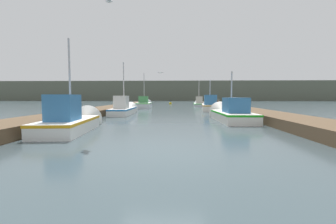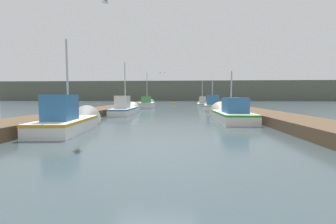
% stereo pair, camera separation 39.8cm
% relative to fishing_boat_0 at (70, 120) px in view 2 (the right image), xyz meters
% --- Properties ---
extents(ground_plane, '(200.00, 200.00, 0.00)m').
position_rel_fishing_boat_0_xyz_m(ground_plane, '(4.06, -3.53, -0.44)').
color(ground_plane, '#38474C').
extents(dock_left, '(2.37, 40.00, 0.48)m').
position_rel_fishing_boat_0_xyz_m(dock_left, '(-2.02, 12.47, -0.20)').
color(dock_left, brown).
rests_on(dock_left, ground_plane).
extents(dock_right, '(2.37, 40.00, 0.48)m').
position_rel_fishing_boat_0_xyz_m(dock_right, '(10.13, 12.47, -0.20)').
color(dock_right, brown).
rests_on(dock_right, ground_plane).
extents(distant_shore_ridge, '(120.00, 16.00, 6.38)m').
position_rel_fishing_boat_0_xyz_m(distant_shore_ridge, '(4.06, 69.78, 2.75)').
color(distant_shore_ridge, '#565B4C').
rests_on(distant_shore_ridge, ground_plane).
extents(fishing_boat_0, '(1.94, 4.67, 4.31)m').
position_rel_fishing_boat_0_xyz_m(fishing_boat_0, '(0.00, 0.00, 0.00)').
color(fishing_boat_0, silver).
rests_on(fishing_boat_0, ground_plane).
extents(fishing_boat_1, '(1.86, 5.69, 3.50)m').
position_rel_fishing_boat_0_xyz_m(fishing_boat_1, '(7.73, 4.61, -0.03)').
color(fishing_boat_1, silver).
rests_on(fishing_boat_1, ground_plane).
extents(fishing_boat_2, '(1.57, 5.86, 4.64)m').
position_rel_fishing_boat_0_xyz_m(fishing_boat_2, '(0.13, 9.16, -0.01)').
color(fishing_boat_2, silver).
rests_on(fishing_boat_2, ground_plane).
extents(fishing_boat_3, '(2.05, 5.65, 3.60)m').
position_rel_fishing_boat_0_xyz_m(fishing_boat_3, '(7.97, 14.45, 0.08)').
color(fishing_boat_3, silver).
rests_on(fishing_boat_3, ground_plane).
extents(fishing_boat_4, '(1.99, 5.49, 4.89)m').
position_rel_fishing_boat_0_xyz_m(fishing_boat_4, '(0.35, 19.24, 0.01)').
color(fishing_boat_4, silver).
rests_on(fishing_boat_4, ground_plane).
extents(fishing_boat_5, '(1.85, 5.97, 4.31)m').
position_rel_fishing_boat_0_xyz_m(fishing_boat_5, '(7.83, 24.63, -0.01)').
color(fishing_boat_5, silver).
rests_on(fishing_boat_5, ground_plane).
extents(mooring_piling_0, '(0.24, 0.24, 1.14)m').
position_rel_fishing_boat_0_xyz_m(mooring_piling_0, '(-1.05, -0.18, 0.13)').
color(mooring_piling_0, '#473523').
rests_on(mooring_piling_0, ground_plane).
extents(mooring_piling_1, '(0.29, 0.29, 1.31)m').
position_rel_fishing_boat_0_xyz_m(mooring_piling_1, '(9.02, 6.85, 0.22)').
color(mooring_piling_1, '#473523').
rests_on(mooring_piling_1, ground_plane).
extents(mooring_piling_2, '(0.26, 0.26, 1.06)m').
position_rel_fishing_boat_0_xyz_m(mooring_piling_2, '(9.17, 16.19, 0.10)').
color(mooring_piling_2, '#473523').
rests_on(mooring_piling_2, ground_plane).
extents(mooring_piling_3, '(0.26, 0.26, 1.39)m').
position_rel_fishing_boat_0_xyz_m(mooring_piling_3, '(8.88, 7.95, 0.26)').
color(mooring_piling_3, '#473523').
rests_on(mooring_piling_3, ground_plane).
extents(channel_buoy, '(0.48, 0.48, 0.98)m').
position_rel_fishing_boat_0_xyz_m(channel_buoy, '(3.35, 31.97, -0.30)').
color(channel_buoy, gold).
rests_on(channel_buoy, ground_plane).
extents(seagull_lead, '(0.35, 0.54, 0.12)m').
position_rel_fishing_boat_0_xyz_m(seagull_lead, '(1.74, -0.27, 4.83)').
color(seagull_lead, white).
extents(seagull_1, '(0.55, 0.28, 0.12)m').
position_rel_fishing_boat_0_xyz_m(seagull_1, '(2.95, 11.79, 3.23)').
color(seagull_1, white).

